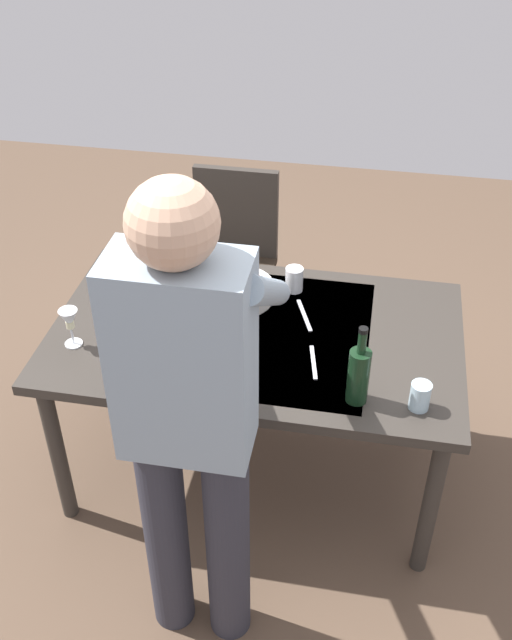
{
  "coord_description": "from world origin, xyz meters",
  "views": [
    {
      "loc": [
        -0.39,
        2.12,
        2.4
      ],
      "look_at": [
        0.0,
        0.0,
        0.78
      ],
      "focal_mm": 41.53,
      "sensor_mm": 36.0,
      "label": 1
    }
  ],
  "objects_px": {
    "water_cup_near_left": "(420,396)",
    "water_cup_far_left": "(294,279)",
    "dining_table": "(256,346)",
    "chair_near": "(233,253)",
    "serving_bowl_pasta": "(236,290)",
    "wine_bottle": "(359,374)",
    "wine_glass_right": "(70,321)",
    "dinner_plate_near": "(165,283)",
    "water_cup_near_right": "(218,378)",
    "wine_glass_left": "(118,358)",
    "person_server": "(189,416)"
  },
  "relations": [
    {
      "from": "water_cup_near_left",
      "to": "water_cup_far_left",
      "type": "relative_size",
      "value": 0.98
    },
    {
      "from": "dining_table",
      "to": "water_cup_far_left",
      "type": "distance_m",
      "value": 0.33
    },
    {
      "from": "chair_near",
      "to": "serving_bowl_pasta",
      "type": "relative_size",
      "value": 3.03
    },
    {
      "from": "wine_bottle",
      "to": "wine_glass_right",
      "type": "height_order",
      "value": "wine_bottle"
    },
    {
      "from": "dining_table",
      "to": "dinner_plate_near",
      "type": "relative_size",
      "value": 6.57
    },
    {
      "from": "water_cup_near_right",
      "to": "dinner_plate_near",
      "type": "distance_m",
      "value": 0.67
    },
    {
      "from": "dinner_plate_near",
      "to": "wine_bottle",
      "type": "bearing_deg",
      "value": 146.24
    },
    {
      "from": "water_cup_far_left",
      "to": "dining_table",
      "type": "bearing_deg",
      "value": 70.97
    },
    {
      "from": "chair_near",
      "to": "water_cup_near_left",
      "type": "distance_m",
      "value": 1.44
    },
    {
      "from": "water_cup_near_right",
      "to": "wine_bottle",
      "type": "bearing_deg",
      "value": -176.43
    },
    {
      "from": "wine_glass_right",
      "to": "water_cup_far_left",
      "type": "distance_m",
      "value": 0.88
    },
    {
      "from": "wine_bottle",
      "to": "serving_bowl_pasta",
      "type": "relative_size",
      "value": 0.99
    },
    {
      "from": "water_cup_far_left",
      "to": "serving_bowl_pasta",
      "type": "distance_m",
      "value": 0.24
    },
    {
      "from": "wine_glass_right",
      "to": "water_cup_near_left",
      "type": "height_order",
      "value": "wine_glass_right"
    },
    {
      "from": "wine_bottle",
      "to": "water_cup_near_left",
      "type": "bearing_deg",
      "value": 179.79
    },
    {
      "from": "water_cup_far_left",
      "to": "serving_bowl_pasta",
      "type": "xyz_separation_m",
      "value": [
        0.22,
        0.09,
        -0.02
      ]
    },
    {
      "from": "chair_near",
      "to": "water_cup_near_right",
      "type": "bearing_deg",
      "value": 99.59
    },
    {
      "from": "chair_near",
      "to": "dining_table",
      "type": "bearing_deg",
      "value": 107.72
    },
    {
      "from": "water_cup_near_right",
      "to": "serving_bowl_pasta",
      "type": "relative_size",
      "value": 0.29
    },
    {
      "from": "wine_bottle",
      "to": "wine_glass_right",
      "type": "relative_size",
      "value": 1.96
    },
    {
      "from": "wine_glass_left",
      "to": "wine_glass_right",
      "type": "distance_m",
      "value": 0.28
    },
    {
      "from": "dining_table",
      "to": "serving_bowl_pasta",
      "type": "distance_m",
      "value": 0.25
    },
    {
      "from": "wine_bottle",
      "to": "water_cup_near_left",
      "type": "relative_size",
      "value": 3.02
    },
    {
      "from": "wine_glass_left",
      "to": "wine_glass_right",
      "type": "relative_size",
      "value": 1.0
    },
    {
      "from": "wine_bottle",
      "to": "wine_glass_right",
      "type": "xyz_separation_m",
      "value": [
        1.02,
        -0.11,
        -0.01
      ]
    },
    {
      "from": "dining_table",
      "to": "water_cup_near_right",
      "type": "relative_size",
      "value": 17.23
    },
    {
      "from": "water_cup_far_left",
      "to": "wine_glass_right",
      "type": "bearing_deg",
      "value": 33.59
    },
    {
      "from": "person_server",
      "to": "water_cup_far_left",
      "type": "distance_m",
      "value": 1.03
    },
    {
      "from": "water_cup_far_left",
      "to": "dinner_plate_near",
      "type": "bearing_deg",
      "value": 6.03
    },
    {
      "from": "wine_bottle",
      "to": "water_cup_near_left",
      "type": "xyz_separation_m",
      "value": [
        -0.2,
        0.0,
        -0.06
      ]
    },
    {
      "from": "wine_bottle",
      "to": "water_cup_near_right",
      "type": "distance_m",
      "value": 0.47
    },
    {
      "from": "person_server",
      "to": "wine_glass_left",
      "type": "distance_m",
      "value": 0.51
    },
    {
      "from": "water_cup_far_left",
      "to": "serving_bowl_pasta",
      "type": "relative_size",
      "value": 0.33
    },
    {
      "from": "wine_glass_right",
      "to": "water_cup_far_left",
      "type": "height_order",
      "value": "wine_glass_right"
    },
    {
      "from": "wine_glass_right",
      "to": "water_cup_near_left",
      "type": "distance_m",
      "value": 1.23
    },
    {
      "from": "dining_table",
      "to": "wine_glass_left",
      "type": "height_order",
      "value": "wine_glass_left"
    },
    {
      "from": "person_server",
      "to": "wine_glass_right",
      "type": "bearing_deg",
      "value": -41.78
    },
    {
      "from": "person_server",
      "to": "serving_bowl_pasta",
      "type": "distance_m",
      "value": 0.94
    },
    {
      "from": "dining_table",
      "to": "wine_bottle",
      "type": "relative_size",
      "value": 5.1
    },
    {
      "from": "serving_bowl_pasta",
      "to": "chair_near",
      "type": "bearing_deg",
      "value": -76.7
    },
    {
      "from": "wine_glass_left",
      "to": "water_cup_near_right",
      "type": "xyz_separation_m",
      "value": [
        -0.33,
        -0.03,
        -0.06
      ]
    },
    {
      "from": "water_cup_near_right",
      "to": "water_cup_far_left",
      "type": "distance_m",
      "value": 0.65
    },
    {
      "from": "wine_glass_right",
      "to": "water_cup_near_right",
      "type": "bearing_deg",
      "value": 166.47
    },
    {
      "from": "chair_near",
      "to": "water_cup_near_right",
      "type": "xyz_separation_m",
      "value": [
        -0.2,
        1.16,
        0.24
      ]
    },
    {
      "from": "water_cup_near_right",
      "to": "serving_bowl_pasta",
      "type": "height_order",
      "value": "water_cup_near_right"
    },
    {
      "from": "serving_bowl_pasta",
      "to": "dinner_plate_near",
      "type": "xyz_separation_m",
      "value": [
        0.3,
        -0.04,
        -0.03
      ]
    },
    {
      "from": "person_server",
      "to": "water_cup_near_left",
      "type": "xyz_separation_m",
      "value": [
        -0.65,
        -0.41,
        -0.19
      ]
    },
    {
      "from": "wine_glass_left",
      "to": "chair_near",
      "type": "bearing_deg",
      "value": -96.36
    },
    {
      "from": "wine_glass_right",
      "to": "water_cup_near_left",
      "type": "bearing_deg",
      "value": 174.97
    },
    {
      "from": "chair_near",
      "to": "wine_glass_left",
      "type": "bearing_deg",
      "value": 83.64
    }
  ]
}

